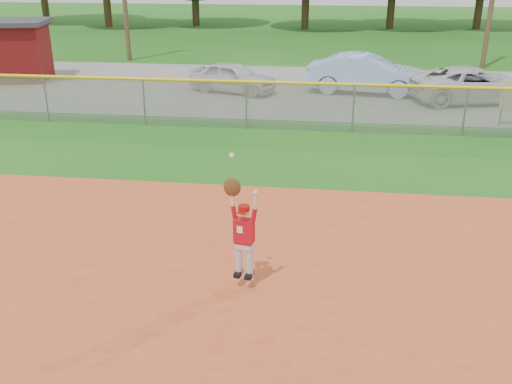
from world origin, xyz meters
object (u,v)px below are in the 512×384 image
Objects in this scene: car_blue at (366,74)px; ballplayer at (242,229)px; car_white_a at (233,77)px; utility_shed at (9,50)px; car_white_b at (473,85)px.

car_blue is 2.18× the size of ballplayer.
car_white_a is 10.16m from utility_shed.
ballplayer is at bearing 141.37° from car_white_b.
ballplayer is (-2.71, -14.92, 0.28)m from car_blue.
ballplayer reaches higher than car_blue.
utility_shed is at bearing 101.30° from car_white_a.
car_white_a is at bearing 100.07° from ballplayer.
car_white_a is 1.66× the size of ballplayer.
car_blue is 0.99× the size of car_white_b.
car_white_b is at bearing -95.56° from car_blue.
car_blue is 4.02m from car_white_b.
ballplayer is at bearing 178.47° from car_blue.
ballplayer is (12.63, -15.61, -0.25)m from utility_shed.
car_white_b is (3.89, -0.99, -0.11)m from car_blue.
car_white_b is at bearing -5.00° from utility_shed.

